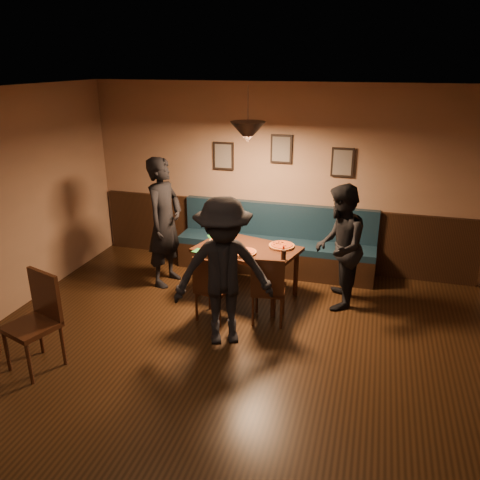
# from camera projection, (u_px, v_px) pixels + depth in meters

# --- Properties ---
(floor) EXTENTS (7.00, 7.00, 0.00)m
(floor) POSITION_uv_depth(u_px,v_px,m) (204.00, 402.00, 4.60)
(floor) COLOR black
(floor) RESTS_ON ground
(ceiling) EXTENTS (7.00, 7.00, 0.00)m
(ceiling) POSITION_uv_depth(u_px,v_px,m) (194.00, 100.00, 3.61)
(ceiling) COLOR silver
(ceiling) RESTS_ON ground
(wall_back) EXTENTS (6.00, 0.00, 6.00)m
(wall_back) POSITION_uv_depth(u_px,v_px,m) (281.00, 178.00, 7.25)
(wall_back) COLOR #8C704F
(wall_back) RESTS_ON ground
(wainscot) EXTENTS (5.88, 0.06, 1.00)m
(wainscot) POSITION_uv_depth(u_px,v_px,m) (279.00, 235.00, 7.54)
(wainscot) COLOR black
(wainscot) RESTS_ON ground
(booth_bench) EXTENTS (3.00, 0.60, 1.00)m
(booth_bench) POSITION_uv_depth(u_px,v_px,m) (275.00, 240.00, 7.30)
(booth_bench) COLOR #0F232D
(booth_bench) RESTS_ON ground
(picture_left) EXTENTS (0.32, 0.04, 0.42)m
(picture_left) POSITION_uv_depth(u_px,v_px,m) (224.00, 156.00, 7.35)
(picture_left) COLOR black
(picture_left) RESTS_ON wall_back
(picture_center) EXTENTS (0.32, 0.04, 0.42)m
(picture_center) POSITION_uv_depth(u_px,v_px,m) (281.00, 149.00, 7.07)
(picture_center) COLOR black
(picture_center) RESTS_ON wall_back
(picture_right) EXTENTS (0.32, 0.04, 0.42)m
(picture_right) POSITION_uv_depth(u_px,v_px,m) (342.00, 162.00, 6.89)
(picture_right) COLOR black
(picture_right) RESTS_ON wall_back
(pendant_lamp) EXTENTS (0.44, 0.44, 0.25)m
(pendant_lamp) POSITION_uv_depth(u_px,v_px,m) (248.00, 132.00, 5.90)
(pendant_lamp) COLOR black
(pendant_lamp) RESTS_ON ceiling
(dining_table) EXTENTS (1.49, 1.15, 0.71)m
(dining_table) POSITION_uv_depth(u_px,v_px,m) (247.00, 272.00, 6.57)
(dining_table) COLOR black
(dining_table) RESTS_ON floor
(chair_near_left) EXTENTS (0.45, 0.45, 0.87)m
(chair_near_left) POSITION_uv_depth(u_px,v_px,m) (214.00, 287.00, 5.96)
(chair_near_left) COLOR #331F0E
(chair_near_left) RESTS_ON floor
(chair_near_right) EXTENTS (0.44, 0.44, 0.90)m
(chair_near_right) POSITION_uv_depth(u_px,v_px,m) (269.00, 288.00, 5.89)
(chair_near_right) COLOR black
(chair_near_right) RESTS_ON floor
(diner_left) EXTENTS (0.54, 0.73, 1.86)m
(diner_left) POSITION_uv_depth(u_px,v_px,m) (165.00, 222.00, 6.77)
(diner_left) COLOR black
(diner_left) RESTS_ON floor
(diner_right) EXTENTS (0.65, 0.82, 1.65)m
(diner_right) POSITION_uv_depth(u_px,v_px,m) (339.00, 247.00, 6.16)
(diner_right) COLOR black
(diner_right) RESTS_ON floor
(diner_front) EXTENTS (1.28, 1.03, 1.74)m
(diner_front) POSITION_uv_depth(u_px,v_px,m) (224.00, 272.00, 5.33)
(diner_front) COLOR black
(diner_front) RESTS_ON floor
(pizza_a) EXTENTS (0.44, 0.44, 0.04)m
(pizza_a) POSITION_uv_depth(u_px,v_px,m) (221.00, 241.00, 6.66)
(pizza_a) COLOR orange
(pizza_a) RESTS_ON dining_table
(pizza_b) EXTENTS (0.38, 0.38, 0.04)m
(pizza_b) POSITION_uv_depth(u_px,v_px,m) (244.00, 252.00, 6.27)
(pizza_b) COLOR #C97225
(pizza_b) RESTS_ON dining_table
(pizza_c) EXTENTS (0.43, 0.43, 0.04)m
(pizza_c) POSITION_uv_depth(u_px,v_px,m) (282.00, 246.00, 6.48)
(pizza_c) COLOR orange
(pizza_c) RESTS_ON dining_table
(soda_glass) EXTENTS (0.08, 0.08, 0.13)m
(soda_glass) POSITION_uv_depth(u_px,v_px,m) (284.00, 255.00, 6.05)
(soda_glass) COLOR black
(soda_glass) RESTS_ON dining_table
(tabasco_bottle) EXTENTS (0.03, 0.03, 0.12)m
(tabasco_bottle) POSITION_uv_depth(u_px,v_px,m) (284.00, 249.00, 6.27)
(tabasco_bottle) COLOR #9A1105
(tabasco_bottle) RESTS_ON dining_table
(napkin_a) EXTENTS (0.21, 0.21, 0.01)m
(napkin_a) POSITION_uv_depth(u_px,v_px,m) (213.00, 237.00, 6.86)
(napkin_a) COLOR #1E7426
(napkin_a) RESTS_ON dining_table
(napkin_b) EXTENTS (0.18, 0.18, 0.01)m
(napkin_b) POSITION_uv_depth(u_px,v_px,m) (199.00, 251.00, 6.35)
(napkin_b) COLOR #1F7431
(napkin_b) RESTS_ON dining_table
(cutlery_set) EXTENTS (0.18, 0.02, 0.00)m
(cutlery_set) POSITION_uv_depth(u_px,v_px,m) (237.00, 258.00, 6.12)
(cutlery_set) COLOR silver
(cutlery_set) RESTS_ON dining_table
(cafe_chair_far) EXTENTS (0.58, 0.58, 1.05)m
(cafe_chair_far) POSITION_uv_depth(u_px,v_px,m) (31.00, 325.00, 4.94)
(cafe_chair_far) COLOR black
(cafe_chair_far) RESTS_ON floor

